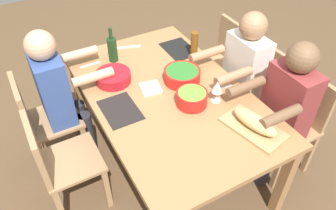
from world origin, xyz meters
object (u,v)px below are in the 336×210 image
at_px(diner_near_left, 59,90).
at_px(serving_bowl_pasta, 113,76).
at_px(serving_bowl_salad, 192,98).
at_px(beer_bottle, 194,45).
at_px(diner_far_right, 283,106).
at_px(serving_bowl_greens, 182,75).
at_px(chair_far_right, 295,120).
at_px(napkin_stack, 150,88).
at_px(wine_glass, 217,88).
at_px(diner_far_center, 241,72).
at_px(chair_near_center, 58,161).
at_px(chair_near_left, 42,119).
at_px(chair_far_left, 222,59).
at_px(bread_loaf, 255,122).
at_px(wine_bottle, 112,49).
at_px(chair_far_center, 254,86).
at_px(dining_table, 168,102).
at_px(cutting_board, 253,128).

distance_m(diner_near_left, serving_bowl_pasta, 0.42).
xyz_separation_m(serving_bowl_salad, beer_bottle, (-0.51, 0.34, 0.05)).
bearing_deg(diner_far_right, serving_bowl_greens, -138.01).
bearing_deg(serving_bowl_pasta, chair_far_right, 54.90).
bearing_deg(napkin_stack, wine_glass, 45.88).
distance_m(diner_far_right, serving_bowl_salad, 0.66).
distance_m(diner_far_center, beer_bottle, 0.44).
height_order(chair_near_center, chair_near_left, same).
xyz_separation_m(chair_far_left, serving_bowl_pasta, (0.15, -1.14, 0.30)).
relative_size(diner_far_right, bread_loaf, 3.75).
bearing_deg(wine_glass, wine_bottle, -152.05).
distance_m(chair_far_center, chair_near_left, 1.77).
bearing_deg(bread_loaf, serving_bowl_pasta, -146.83).
bearing_deg(dining_table, cutting_board, 27.58).
height_order(diner_far_center, wine_glass, diner_far_center).
xyz_separation_m(serving_bowl_salad, serving_bowl_greens, (-0.26, 0.08, -0.00)).
xyz_separation_m(dining_table, serving_bowl_greens, (-0.08, 0.17, 0.13)).
distance_m(chair_far_center, wine_bottle, 1.25).
distance_m(chair_far_center, cutting_board, 0.84).
distance_m(dining_table, diner_far_center, 0.67).
relative_size(chair_near_center, serving_bowl_pasta, 3.23).
distance_m(chair_near_left, wine_glass, 1.37).
bearing_deg(chair_near_center, diner_far_center, 90.00).
distance_m(diner_far_center, serving_bowl_salad, 0.62).
relative_size(beer_bottle, napkin_stack, 1.57).
bearing_deg(serving_bowl_pasta, chair_far_left, 97.61).
bearing_deg(napkin_stack, diner_far_right, 52.57).
height_order(serving_bowl_salad, napkin_stack, serving_bowl_salad).
bearing_deg(bread_loaf, napkin_stack, -150.13).
xyz_separation_m(serving_bowl_greens, bread_loaf, (0.66, 0.14, 0.01)).
height_order(dining_table, serving_bowl_pasta, serving_bowl_pasta).
bearing_deg(chair_near_center, dining_table, 90.00).
bearing_deg(chair_near_left, chair_near_center, 0.00).
xyz_separation_m(diner_far_right, serving_bowl_pasta, (-0.80, -0.96, 0.09)).
height_order(diner_near_left, napkin_stack, diner_near_left).
bearing_deg(wine_glass, cutting_board, 7.71).
relative_size(serving_bowl_salad, beer_bottle, 0.98).
relative_size(bread_loaf, napkin_stack, 2.29).
xyz_separation_m(chair_far_left, bread_loaf, (1.05, -0.55, 0.32)).
height_order(chair_far_left, cutting_board, chair_far_left).
relative_size(chair_near_center, bread_loaf, 2.66).
bearing_deg(bread_loaf, chair_far_left, 152.38).
xyz_separation_m(bread_loaf, beer_bottle, (-0.90, 0.12, 0.04)).
xyz_separation_m(chair_near_center, wine_glass, (0.23, 1.11, 0.37)).
relative_size(chair_far_center, wine_glass, 5.12).
distance_m(serving_bowl_salad, bread_loaf, 0.45).
xyz_separation_m(chair_near_center, diner_far_right, (0.48, 1.52, 0.21)).
distance_m(diner_near_left, serving_bowl_salad, 1.01).
height_order(beer_bottle, napkin_stack, beer_bottle).
xyz_separation_m(serving_bowl_salad, napkin_stack, (-0.28, -0.18, -0.05)).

